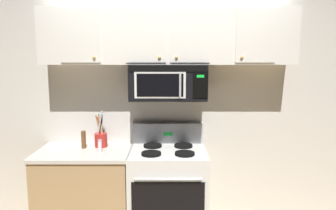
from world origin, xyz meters
TOP-DOWN VIEW (x-y plane):
  - back_wall at (0.00, 0.79)m, footprint 5.20×0.10m
  - stove_range at (0.00, 0.42)m, footprint 0.76×0.69m
  - over_range_microwave at (-0.00, 0.54)m, footprint 0.76×0.43m
  - upper_cabinets at (-0.00, 0.57)m, footprint 2.50×0.36m
  - counter_segment at (-0.84, 0.43)m, footprint 0.93×0.65m
  - utensil_crock_red at (-0.70, 0.56)m, footprint 0.13×0.13m
  - salt_shaker at (-0.67, 0.39)m, footprint 0.04×0.04m
  - pepper_mill at (-0.86, 0.51)m, footprint 0.05×0.05m

SIDE VIEW (x-z plane):
  - counter_segment at x=-0.84m, z-range 0.00..0.90m
  - stove_range at x=0.00m, z-range -0.09..1.03m
  - salt_shaker at x=-0.67m, z-range 0.90..1.02m
  - pepper_mill at x=-0.86m, z-range 0.90..1.08m
  - utensil_crock_red at x=-0.70m, z-range 0.81..1.19m
  - back_wall at x=0.00m, z-range 0.00..2.70m
  - over_range_microwave at x=0.00m, z-range 1.40..1.75m
  - upper_cabinets at x=0.00m, z-range 1.75..2.30m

